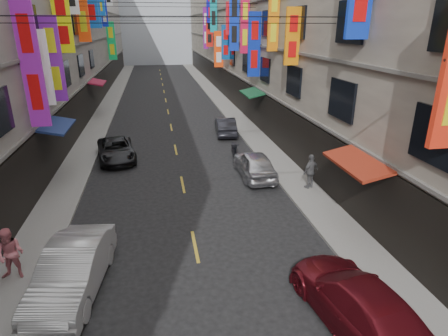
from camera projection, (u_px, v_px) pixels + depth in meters
name	position (u px, v px, depth m)	size (l,w,h in m)	color
sidewalk_left	(104.00, 114.00, 35.25)	(2.00, 90.00, 0.12)	slate
sidewalk_right	(229.00, 109.00, 37.27)	(2.00, 90.00, 0.12)	slate
building_row_left	(16.00, 4.00, 30.86)	(10.14, 90.00, 19.00)	gray
building_row_right	(292.00, 6.00, 34.90)	(10.14, 90.00, 19.00)	#AAA18F
haze_block	(155.00, 9.00, 78.26)	(18.00, 8.00, 22.00)	#AFB7C3
shop_signage	(163.00, 7.00, 26.98)	(14.00, 55.00, 11.80)	#1A10C5
street_awnings	(154.00, 121.00, 20.30)	(13.99, 35.20, 0.41)	#124322
overhead_cables	(169.00, 8.00, 22.11)	(14.00, 38.04, 1.24)	black
lane_markings	(169.00, 119.00, 33.52)	(0.12, 80.20, 0.01)	gold
scooter_far_right	(234.00, 151.00, 23.50)	(0.55, 1.80, 1.14)	black
car_left_mid	(73.00, 270.00, 11.59)	(1.63, 4.67, 1.54)	beige
car_left_far	(116.00, 150.00, 23.19)	(2.12, 4.60, 1.28)	black
car_right_near	(358.00, 303.00, 10.29)	(2.06, 5.07, 1.47)	maroon
car_right_mid	(254.00, 164.00, 20.56)	(1.72, 4.28, 1.46)	silver
car_right_far	(225.00, 126.00, 28.56)	(1.40, 4.02, 1.33)	#26272E
pedestrian_lfar	(11.00, 254.00, 11.99)	(0.87, 0.59, 1.78)	#D26F79
pedestrian_rfar	(311.00, 171.00, 18.76)	(1.04, 0.59, 1.78)	#5F5F62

